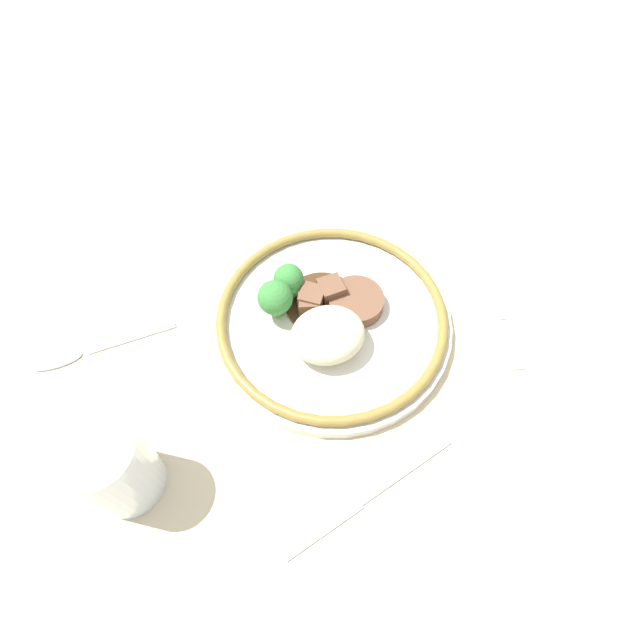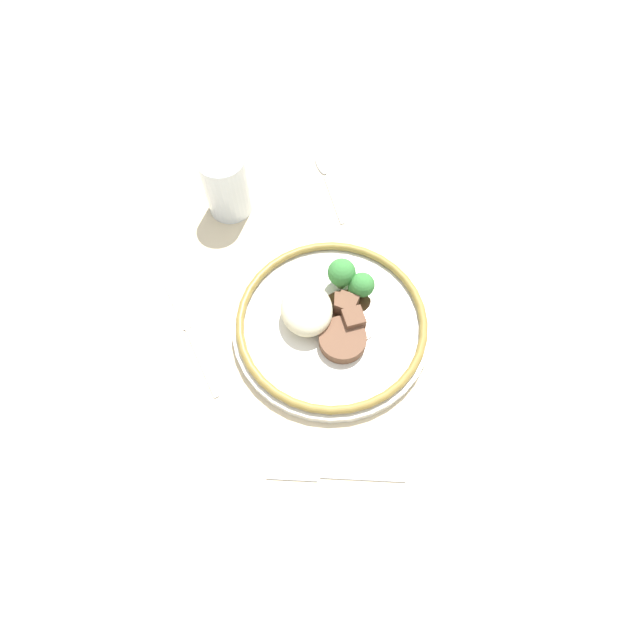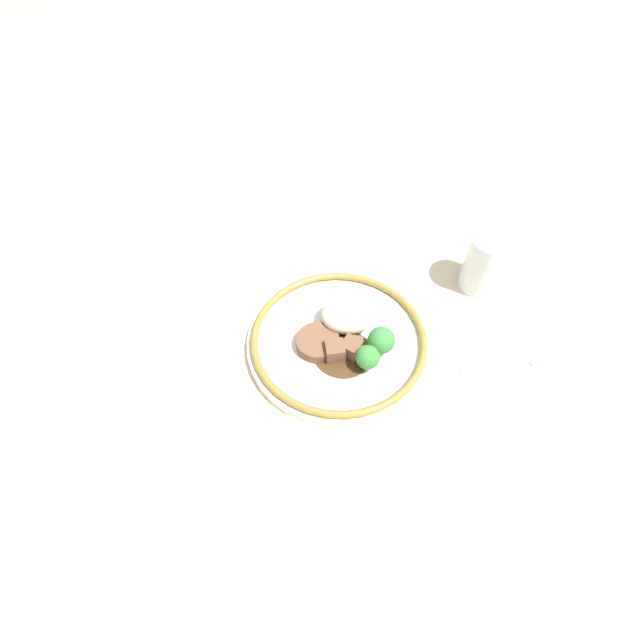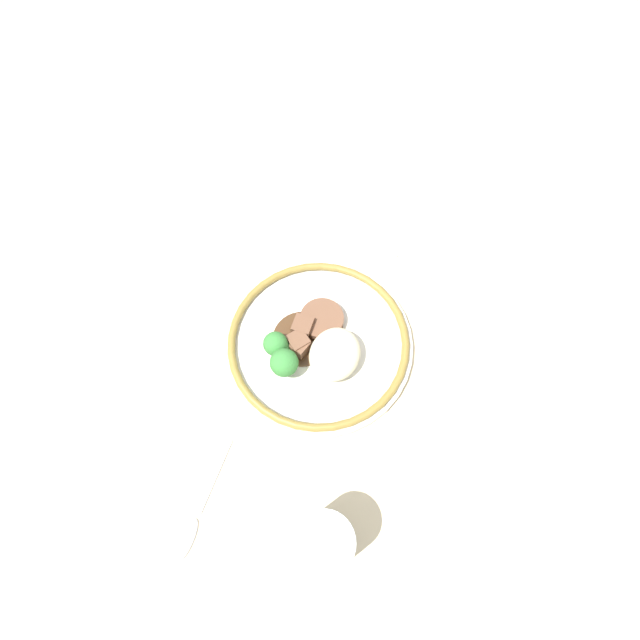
# 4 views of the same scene
# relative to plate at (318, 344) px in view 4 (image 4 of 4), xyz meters

# --- Properties ---
(ground_plane) EXTENTS (8.00, 8.00, 0.00)m
(ground_plane) POSITION_rel_plate_xyz_m (-0.04, -0.01, -0.06)
(ground_plane) COLOR tan
(dining_table) EXTENTS (1.45, 1.08, 0.04)m
(dining_table) POSITION_rel_plate_xyz_m (-0.04, -0.01, -0.04)
(dining_table) COLOR beige
(dining_table) RESTS_ON ground
(plate) EXTENTS (0.29, 0.29, 0.07)m
(plate) POSITION_rel_plate_xyz_m (0.00, 0.00, 0.00)
(plate) COLOR silver
(plate) RESTS_ON dining_table
(juice_glass) EXTENTS (0.07, 0.07, 0.11)m
(juice_glass) POSITION_rel_plate_xyz_m (0.25, 0.12, 0.03)
(juice_glass) COLOR yellow
(juice_glass) RESTS_ON dining_table
(fork) EXTENTS (0.05, 0.18, 0.00)m
(fork) POSITION_rel_plate_xyz_m (-0.21, 0.05, -0.02)
(fork) COLOR #B7B7BC
(fork) RESTS_ON dining_table
(knife) EXTENTS (0.20, 0.07, 0.00)m
(knife) POSITION_rel_plate_xyz_m (0.02, 0.21, -0.02)
(knife) COLOR #B7B7BC
(knife) RESTS_ON dining_table
(spoon) EXTENTS (0.17, 0.03, 0.01)m
(spoon) POSITION_rel_plate_xyz_m (0.30, -0.04, -0.02)
(spoon) COLOR #B7B7BC
(spoon) RESTS_ON dining_table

